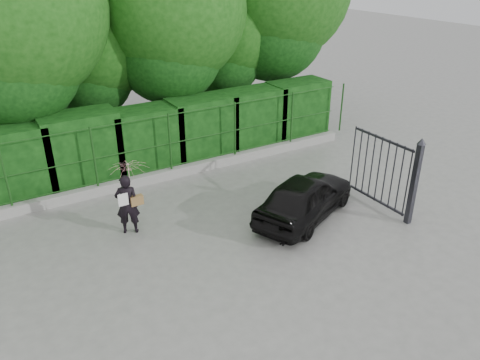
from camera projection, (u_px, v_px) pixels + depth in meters
ground at (233, 251)px, 11.07m from camera, size 80.00×80.00×0.00m
kerb at (160, 176)px, 14.48m from camera, size 14.00×0.25×0.30m
fence at (164, 143)px, 14.12m from camera, size 14.13×0.06×1.80m
hedge at (149, 138)px, 14.91m from camera, size 14.20×1.20×2.22m
trees at (145, 12)px, 15.56m from camera, size 17.10×6.15×8.08m
gate at (400, 175)px, 12.12m from camera, size 0.22×2.33×2.36m
woman at (129, 187)px, 11.40m from camera, size 0.98×1.00×1.87m
car at (305, 197)px, 12.29m from camera, size 3.79×2.71×1.20m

